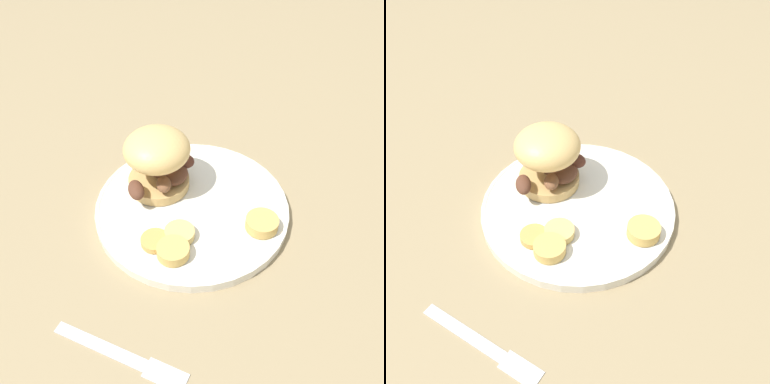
# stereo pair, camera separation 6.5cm
# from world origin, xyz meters

# --- Properties ---
(ground_plane) EXTENTS (4.00, 4.00, 0.00)m
(ground_plane) POSITION_xyz_m (0.00, 0.00, 0.00)
(ground_plane) COLOR #937F5B
(dinner_plate) EXTENTS (0.29, 0.29, 0.02)m
(dinner_plate) POSITION_xyz_m (0.00, 0.00, 0.01)
(dinner_plate) COLOR white
(dinner_plate) RESTS_ON ground_plane
(sandwich) EXTENTS (0.13, 0.10, 0.10)m
(sandwich) POSITION_xyz_m (-0.01, -0.06, 0.07)
(sandwich) COLOR tan
(sandwich) RESTS_ON dinner_plate
(potato_round_0) EXTENTS (0.04, 0.04, 0.01)m
(potato_round_0) POSITION_xyz_m (0.06, 0.02, 0.02)
(potato_round_0) COLOR #DBB766
(potato_round_0) RESTS_ON dinner_plate
(potato_round_1) EXTENTS (0.05, 0.05, 0.02)m
(potato_round_1) POSITION_xyz_m (-0.02, 0.11, 0.02)
(potato_round_1) COLOR tan
(potato_round_1) RESTS_ON dinner_plate
(potato_round_2) EXTENTS (0.04, 0.04, 0.02)m
(potato_round_2) POSITION_xyz_m (0.09, 0.03, 0.02)
(potato_round_2) COLOR tan
(potato_round_2) RESTS_ON dinner_plate
(potato_round_3) EXTENTS (0.04, 0.04, 0.01)m
(potato_round_3) POSITION_xyz_m (0.09, -0.00, 0.02)
(potato_round_3) COLOR tan
(potato_round_3) RESTS_ON dinner_plate
(fork) EXTENTS (0.05, 0.17, 0.00)m
(fork) POSITION_xyz_m (0.23, 0.06, 0.00)
(fork) COLOR silver
(fork) RESTS_ON ground_plane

